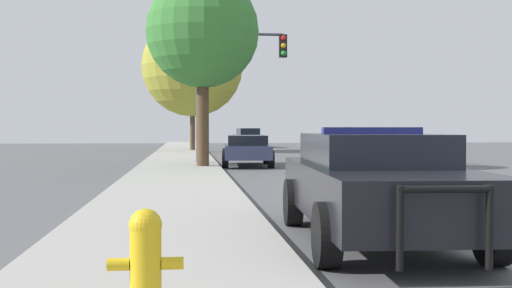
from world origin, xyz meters
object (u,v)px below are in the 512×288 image
at_px(tree_sidewalk_mid, 203,32).
at_px(car_background_oncoming, 347,145).
at_px(tree_sidewalk_far, 192,66).
at_px(car_background_midblock, 247,149).
at_px(police_car, 375,183).
at_px(car_background_distant, 248,137).
at_px(traffic_light, 234,69).
at_px(fire_hydrant, 146,259).

bearing_deg(tree_sidewalk_mid, car_background_oncoming, 37.32).
relative_size(tree_sidewalk_mid, tree_sidewalk_far, 0.83).
xyz_separation_m(car_background_midblock, tree_sidewalk_far, (-2.00, 14.71, 4.63)).
bearing_deg(police_car, car_background_distant, -90.39).
xyz_separation_m(car_background_oncoming, tree_sidewalk_far, (-6.82, 11.55, 4.57)).
distance_m(car_background_midblock, tree_sidewalk_far, 15.55).
height_order(police_car, traffic_light, traffic_light).
distance_m(car_background_oncoming, tree_sidewalk_mid, 9.31).
height_order(fire_hydrant, car_background_distant, car_background_distant).
xyz_separation_m(fire_hydrant, car_background_midblock, (2.66, 20.30, 0.11)).
bearing_deg(car_background_distant, fire_hydrant, -99.88).
distance_m(police_car, car_background_midblock, 16.78).
distance_m(fire_hydrant, car_background_distant, 43.79).
bearing_deg(car_background_distant, car_background_oncoming, -86.12).
relative_size(police_car, fire_hydrant, 6.40).
distance_m(car_background_oncoming, tree_sidewalk_far, 14.17).
distance_m(police_car, tree_sidewalk_mid, 15.60).
distance_m(tree_sidewalk_mid, tree_sidewalk_far, 16.59).
relative_size(police_car, car_background_oncoming, 1.26).
height_order(car_background_midblock, tree_sidewalk_mid, tree_sidewalk_mid).
relative_size(car_background_oncoming, tree_sidewalk_mid, 0.58).
distance_m(car_background_distant, car_background_midblock, 23.33).
relative_size(car_background_oncoming, car_background_distant, 0.87).
height_order(car_background_distant, tree_sidewalk_mid, tree_sidewalk_mid).
distance_m(car_background_oncoming, car_background_distant, 20.23).
bearing_deg(car_background_distant, police_car, -96.48).
distance_m(fire_hydrant, tree_sidewalk_far, 35.33).
distance_m(car_background_oncoming, car_background_midblock, 5.76).
xyz_separation_m(fire_hydrant, traffic_light, (2.15, 20.54, 3.26)).
bearing_deg(tree_sidewalk_far, car_background_midblock, -82.27).
xyz_separation_m(police_car, fire_hydrant, (-2.79, -3.51, -0.23)).
bearing_deg(traffic_light, fire_hydrant, -95.97).
bearing_deg(fire_hydrant, police_car, 51.56).
bearing_deg(traffic_light, tree_sidewalk_far, 95.86).
relative_size(fire_hydrant, car_background_oncoming, 0.20).
bearing_deg(tree_sidewalk_mid, car_background_distant, 80.93).
bearing_deg(car_background_distant, traffic_light, -100.28).
distance_m(traffic_light, car_background_distant, 23.34).
bearing_deg(car_background_oncoming, car_background_midblock, 32.29).
xyz_separation_m(car_background_distant, tree_sidewalk_mid, (-4.01, -25.09, 4.17)).
bearing_deg(police_car, traffic_light, -85.23).
relative_size(police_car, tree_sidewalk_mid, 0.74).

